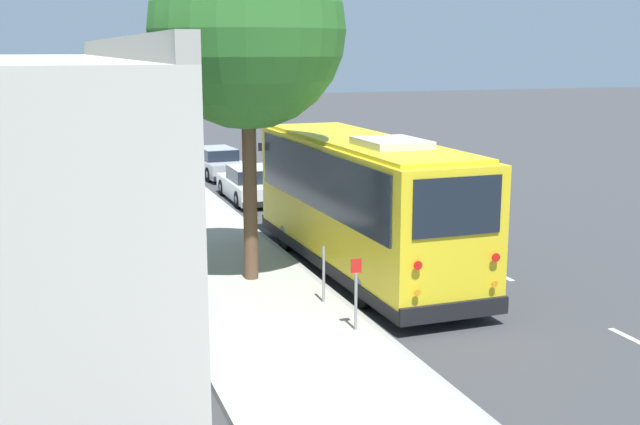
% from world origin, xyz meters
% --- Properties ---
extents(ground_plane, '(160.00, 160.00, 0.00)m').
position_xyz_m(ground_plane, '(0.00, 0.00, 0.00)').
color(ground_plane, '#3D3D3F').
extents(sidewalk_slab, '(80.00, 3.59, 0.15)m').
position_xyz_m(sidewalk_slab, '(0.00, 3.31, 0.07)').
color(sidewalk_slab, '#B2AFA8').
rests_on(sidewalk_slab, ground).
extents(curb_strip, '(80.00, 0.14, 0.15)m').
position_xyz_m(curb_strip, '(0.00, 1.44, 0.07)').
color(curb_strip, '#9D9A94').
rests_on(curb_strip, ground).
extents(shuttle_bus, '(9.73, 2.79, 3.57)m').
position_xyz_m(shuttle_bus, '(-0.02, -0.00, 1.92)').
color(shuttle_bus, yellow).
rests_on(shuttle_bus, ground).
extents(parked_sedan_white, '(4.44, 1.85, 1.29)m').
position_xyz_m(parked_sedan_white, '(10.39, 0.19, 0.60)').
color(parked_sedan_white, silver).
rests_on(parked_sedan_white, ground).
extents(parked_sedan_silver, '(4.74, 1.97, 1.30)m').
position_xyz_m(parked_sedan_silver, '(16.53, 0.19, 0.61)').
color(parked_sedan_silver, '#A8AAAF').
rests_on(parked_sedan_silver, ground).
extents(street_tree, '(4.53, 4.53, 8.80)m').
position_xyz_m(street_tree, '(-0.06, 2.92, 6.31)').
color(street_tree, brown).
rests_on(street_tree, sidewalk_slab).
extents(sign_post_near, '(0.06, 0.22, 1.45)m').
position_xyz_m(sign_post_near, '(-4.39, 1.89, 0.90)').
color(sign_post_near, gray).
rests_on(sign_post_near, sidewalk_slab).
extents(sign_post_far, '(0.06, 0.06, 1.24)m').
position_xyz_m(sign_post_far, '(-2.51, 1.89, 0.77)').
color(sign_post_far, gray).
rests_on(sign_post_far, sidewalk_slab).
extents(lane_stripe_mid, '(2.40, 0.14, 0.01)m').
position_xyz_m(lane_stripe_mid, '(-0.85, -3.20, 0.00)').
color(lane_stripe_mid, silver).
rests_on(lane_stripe_mid, ground).
extents(lane_stripe_ahead, '(2.40, 0.14, 0.01)m').
position_xyz_m(lane_stripe_ahead, '(5.15, -3.20, 0.00)').
color(lane_stripe_ahead, silver).
rests_on(lane_stripe_ahead, ground).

